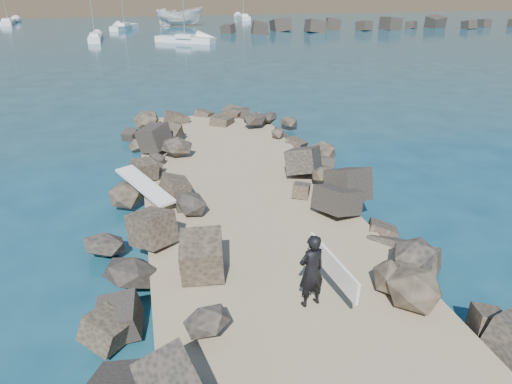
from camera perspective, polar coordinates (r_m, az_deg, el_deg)
ground at (r=15.10m, az=-0.87°, el=-3.77°), size 800.00×800.00×0.00m
jetty at (r=13.24m, az=0.99°, el=-6.45°), size 6.00×26.00×0.60m
riprap_left at (r=13.27m, az=-11.85°, el=-5.94°), size 2.60×22.00×1.00m
riprap_right at (r=14.46m, az=11.74°, el=-3.37°), size 2.60×22.00×1.00m
breakwater_secondary at (r=78.19m, az=16.65°, el=17.81°), size 52.00×4.00×1.20m
surfboard_resting at (r=15.30m, az=-12.52°, el=0.32°), size 1.75×2.34×0.08m
boat_imported at (r=81.19m, az=-8.72°, el=19.20°), size 7.63×4.24×2.78m
surfer_with_board at (r=10.31m, az=6.69°, el=-8.85°), size 0.96×1.99×1.61m
sailboat_a at (r=64.07m, az=-17.92°, el=16.41°), size 1.46×6.19×7.53m
sailboat_e at (r=92.32m, az=-26.50°, el=16.98°), size 2.36×7.58×8.95m
sailboat_b at (r=77.26m, az=-14.80°, el=17.76°), size 4.09×6.07×7.52m
sailboat_f at (r=114.14m, az=7.52°, el=19.86°), size 1.23×5.01×6.23m
sailboat_c at (r=60.10m, az=-8.12°, el=16.87°), size 6.70×5.32×8.53m
sailboat_d at (r=93.75m, az=-1.44°, el=19.32°), size 1.77×6.81×8.18m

